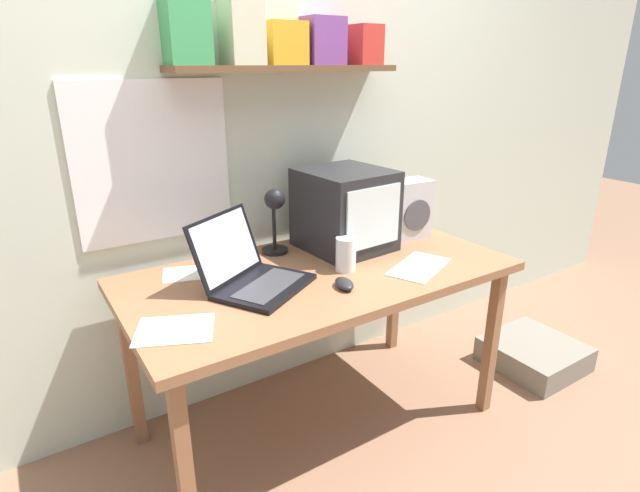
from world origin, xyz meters
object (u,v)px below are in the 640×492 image
at_px(corner_desk, 320,285).
at_px(laptop, 248,269).
at_px(space_heater, 409,209).
at_px(juice_glass, 346,256).
at_px(computer_mouse, 344,284).
at_px(printed_handout, 199,272).
at_px(floor_cushion, 534,354).
at_px(crt_monitor, 345,210).
at_px(desk_lamp, 275,212).
at_px(open_notebook, 419,267).
at_px(loose_paper_near_monitor, 175,330).

bearing_deg(corner_desk, laptop, 175.44).
bearing_deg(corner_desk, space_heater, 11.18).
height_order(juice_glass, computer_mouse, juice_glass).
bearing_deg(printed_handout, floor_cushion, -16.14).
distance_m(juice_glass, computer_mouse, 0.17).
height_order(laptop, space_heater, space_heater).
xyz_separation_m(corner_desk, crt_monitor, (0.23, 0.16, 0.23)).
distance_m(crt_monitor, desk_lamp, 0.31).
distance_m(space_heater, open_notebook, 0.39).
bearing_deg(printed_handout, open_notebook, -29.26).
relative_size(crt_monitor, laptop, 0.84).
relative_size(crt_monitor, floor_cushion, 0.89).
xyz_separation_m(crt_monitor, computer_mouse, (-0.25, -0.34, -0.15)).
relative_size(laptop, printed_handout, 1.52).
xyz_separation_m(crt_monitor, juice_glass, (-0.15, -0.21, -0.11)).
bearing_deg(floor_cushion, laptop, 170.33).
distance_m(desk_lamp, floor_cushion, 1.58).
distance_m(corner_desk, desk_lamp, 0.35).
height_order(corner_desk, floor_cushion, corner_desk).
height_order(computer_mouse, printed_handout, computer_mouse).
bearing_deg(computer_mouse, corner_desk, 85.33).
xyz_separation_m(laptop, floor_cushion, (1.47, -0.25, -0.73)).
bearing_deg(computer_mouse, juice_glass, 52.67).
bearing_deg(loose_paper_near_monitor, floor_cushion, -2.41).
relative_size(laptop, computer_mouse, 3.86).
bearing_deg(crt_monitor, space_heater, -12.36).
distance_m(corner_desk, open_notebook, 0.40).
distance_m(desk_lamp, printed_handout, 0.39).
distance_m(desk_lamp, open_notebook, 0.62).
height_order(printed_handout, floor_cushion, printed_handout).
bearing_deg(space_heater, crt_monitor, 175.31).
xyz_separation_m(computer_mouse, loose_paper_near_monitor, (-0.61, 0.03, -0.01)).
distance_m(corner_desk, crt_monitor, 0.36).
distance_m(crt_monitor, loose_paper_near_monitor, 0.92).
height_order(corner_desk, loose_paper_near_monitor, loose_paper_near_monitor).
bearing_deg(laptop, desk_lamp, 12.90).
xyz_separation_m(printed_handout, floor_cushion, (1.58, -0.46, -0.67)).
height_order(crt_monitor, laptop, crt_monitor).
bearing_deg(crt_monitor, desk_lamp, 161.17).
bearing_deg(corner_desk, juice_glass, -32.40).
distance_m(laptop, open_notebook, 0.67).
height_order(loose_paper_near_monitor, floor_cushion, loose_paper_near_monitor).
bearing_deg(desk_lamp, crt_monitor, 5.67).
distance_m(laptop, printed_handout, 0.24).
height_order(desk_lamp, juice_glass, desk_lamp).
xyz_separation_m(open_notebook, loose_paper_near_monitor, (-0.96, 0.04, 0.00)).
height_order(printed_handout, loose_paper_near_monitor, same).
distance_m(desk_lamp, loose_paper_near_monitor, 0.70).
distance_m(juice_glass, open_notebook, 0.30).
bearing_deg(loose_paper_near_monitor, desk_lamp, 35.03).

